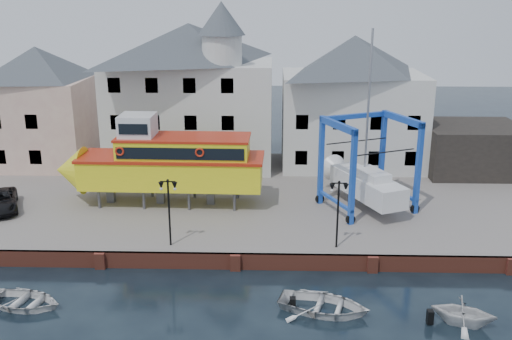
{
  "coord_description": "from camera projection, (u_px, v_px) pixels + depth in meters",
  "views": [
    {
      "loc": [
        2.1,
        -30.23,
        15.59
      ],
      "look_at": [
        1.0,
        7.0,
        4.0
      ],
      "focal_mm": 40.0,
      "sensor_mm": 36.0,
      "label": 1
    }
  ],
  "objects": [
    {
      "name": "ground",
      "position": [
        236.0,
        270.0,
        33.55
      ],
      "size": [
        140.0,
        140.0,
        0.0
      ],
      "primitive_type": "plane",
      "color": "black",
      "rests_on": "ground"
    },
    {
      "name": "building_white_main",
      "position": [
        192.0,
        93.0,
        49.06
      ],
      "size": [
        14.0,
        8.3,
        14.0
      ],
      "color": "silver",
      "rests_on": "hardstanding"
    },
    {
      "name": "motorboat_c",
      "position": [
        462.0,
        324.0,
        28.02
      ],
      "size": [
        3.79,
        3.53,
        1.62
      ],
      "primitive_type": "imported",
      "rotation": [
        0.0,
        0.0,
        1.23
      ],
      "color": "silver",
      "rests_on": "ground"
    },
    {
      "name": "lamp_post_left",
      "position": [
        168.0,
        196.0,
        33.57
      ],
      "size": [
        1.12,
        0.32,
        4.2
      ],
      "color": "black",
      "rests_on": "hardstanding"
    },
    {
      "name": "hardstanding",
      "position": [
        245.0,
        198.0,
        43.9
      ],
      "size": [
        44.0,
        22.0,
        1.0
      ],
      "primitive_type": "cube",
      "color": "slate",
      "rests_on": "ground"
    },
    {
      "name": "shed_dark",
      "position": [
        471.0,
        148.0,
        48.34
      ],
      "size": [
        8.0,
        7.0,
        4.0
      ],
      "primitive_type": "cube",
      "color": "black",
      "rests_on": "hardstanding"
    },
    {
      "name": "tour_boat",
      "position": [
        159.0,
        162.0,
        40.53
      ],
      "size": [
        15.03,
        3.93,
        6.51
      ],
      "rotation": [
        0.0,
        0.0,
        -0.02
      ],
      "color": "#59595E",
      "rests_on": "hardstanding"
    },
    {
      "name": "travel_lift",
      "position": [
        362.0,
        177.0,
        40.49
      ],
      "size": [
        7.11,
        8.35,
        12.4
      ],
      "rotation": [
        0.0,
        0.0,
        0.42
      ],
      "color": "#1649B4",
      "rests_on": "hardstanding"
    },
    {
      "name": "lamp_post_right",
      "position": [
        338.0,
        197.0,
        33.28
      ],
      "size": [
        1.12,
        0.32,
        4.2
      ],
      "color": "black",
      "rests_on": "hardstanding"
    },
    {
      "name": "building_pink",
      "position": [
        41.0,
        107.0,
        49.41
      ],
      "size": [
        8.0,
        7.0,
        10.3
      ],
      "color": "tan",
      "rests_on": "hardstanding"
    },
    {
      "name": "van",
      "position": [
        0.0,
        201.0,
        39.84
      ],
      "size": [
        4.04,
        5.39,
        1.36
      ],
      "primitive_type": "imported",
      "rotation": [
        0.0,
        0.0,
        0.41
      ],
      "color": "black",
      "rests_on": "hardstanding"
    },
    {
      "name": "quay_wall",
      "position": [
        236.0,
        261.0,
        33.5
      ],
      "size": [
        44.0,
        0.47,
        1.0
      ],
      "color": "brown",
      "rests_on": "ground"
    },
    {
      "name": "building_white_right",
      "position": [
        352.0,
        101.0,
        49.46
      ],
      "size": [
        12.0,
        8.0,
        11.2
      ],
      "color": "silver",
      "rests_on": "hardstanding"
    },
    {
      "name": "motorboat_d",
      "position": [
        24.0,
        306.0,
        29.66
      ],
      "size": [
        4.72,
        3.81,
        0.86
      ],
      "primitive_type": "imported",
      "rotation": [
        0.0,
        0.0,
        1.35
      ],
      "color": "silver",
      "rests_on": "ground"
    },
    {
      "name": "motorboat_b",
      "position": [
        324.0,
        311.0,
        29.18
      ],
      "size": [
        5.4,
        4.5,
        0.96
      ],
      "primitive_type": "imported",
      "rotation": [
        0.0,
        0.0,
        1.29
      ],
      "color": "silver",
      "rests_on": "ground"
    }
  ]
}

